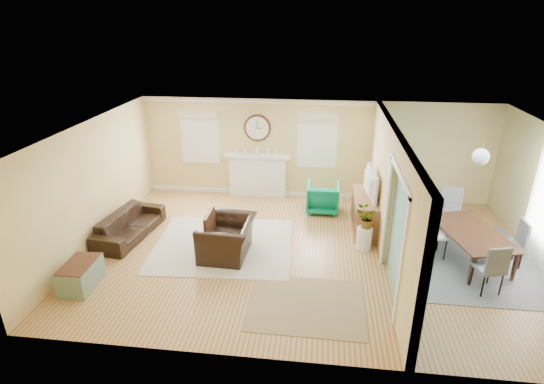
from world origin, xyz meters
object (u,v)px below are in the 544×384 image
object	(u,v)px
green_chair	(323,198)
credenza	(365,213)
eames_chair	(228,238)
dining_table	(470,245)
sofa	(130,225)

from	to	relation	value
green_chair	credenza	xyz separation A→B (m)	(0.95, -0.83, 0.04)
eames_chair	green_chair	distance (m)	3.01
dining_table	sofa	bearing A→B (deg)	75.10
credenza	dining_table	distance (m)	2.27
credenza	dining_table	size ratio (longest dim) A/B	0.83
credenza	dining_table	bearing A→B (deg)	-29.33
eames_chair	dining_table	world-z (taller)	eames_chair
sofa	green_chair	xyz separation A→B (m)	(4.21, 1.82, 0.08)
green_chair	eames_chair	bearing A→B (deg)	52.08
eames_chair	dining_table	size ratio (longest dim) A/B	0.64
credenza	sofa	bearing A→B (deg)	-169.19
sofa	dining_table	size ratio (longest dim) A/B	1.05
green_chair	dining_table	distance (m)	3.52
green_chair	dining_table	size ratio (longest dim) A/B	0.44
green_chair	dining_table	world-z (taller)	green_chair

